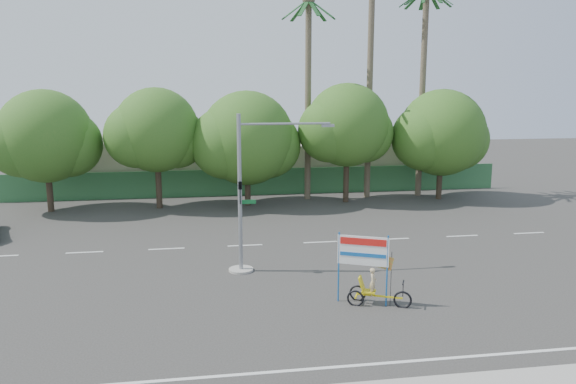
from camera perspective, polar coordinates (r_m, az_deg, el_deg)
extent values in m
plane|color=#33302D|center=(22.08, 2.59, -10.98)|extent=(120.00, 120.00, 0.00)
cube|color=#336B3D|center=(42.40, -3.17, 1.03)|extent=(38.00, 0.08, 2.00)
cube|color=#B5A78F|center=(46.87, -16.02, 2.80)|extent=(12.00, 8.00, 4.00)
cube|color=#B5A78F|center=(48.08, 5.81, 3.12)|extent=(14.00, 8.00, 3.60)
cylinder|color=#473828|center=(39.86, -23.10, 0.65)|extent=(0.40, 0.40, 3.52)
sphere|color=#265F1B|center=(39.47, -23.44, 5.23)|extent=(6.00, 6.00, 6.00)
sphere|color=#265F1B|center=(39.50, -21.37, 4.56)|extent=(4.32, 4.32, 4.32)
sphere|color=#265F1B|center=(39.62, -25.39, 4.63)|extent=(4.56, 4.56, 4.56)
cylinder|color=#473828|center=(38.71, -13.02, 1.13)|extent=(0.40, 0.40, 3.74)
sphere|color=#265F1B|center=(38.30, -13.24, 6.15)|extent=(5.60, 5.60, 5.60)
sphere|color=#265F1B|center=(38.58, -11.29, 5.37)|extent=(4.03, 4.03, 4.03)
sphere|color=#265F1B|center=(38.20, -15.13, 5.54)|extent=(4.26, 4.26, 4.26)
cylinder|color=#473828|center=(38.77, -4.13, 1.07)|extent=(0.40, 0.40, 3.30)
sphere|color=#265F1B|center=(38.38, -4.19, 5.49)|extent=(6.40, 6.40, 6.40)
sphere|color=#265F1B|center=(38.87, -2.09, 4.80)|extent=(4.61, 4.61, 4.61)
sphere|color=#265F1B|center=(38.07, -6.32, 4.95)|extent=(4.86, 4.86, 4.86)
cylinder|color=#473828|center=(39.90, 5.93, 1.73)|extent=(0.40, 0.40, 3.87)
sphere|color=#265F1B|center=(39.50, 6.03, 6.78)|extent=(5.80, 5.80, 5.80)
sphere|color=#265F1B|center=(40.19, 7.72, 5.93)|extent=(4.18, 4.18, 4.18)
sphere|color=#265F1B|center=(38.97, 4.25, 6.24)|extent=(4.41, 4.41, 4.41)
cylinder|color=#473828|center=(42.26, 15.15, 1.62)|extent=(0.40, 0.40, 3.43)
sphere|color=#265F1B|center=(41.90, 15.36, 5.84)|extent=(6.20, 6.20, 6.20)
sphere|color=#265F1B|center=(42.80, 16.87, 5.12)|extent=(4.46, 4.46, 4.46)
sphere|color=#265F1B|center=(41.14, 13.70, 5.39)|extent=(4.71, 4.71, 4.71)
cylinder|color=#70604C|center=(41.40, 8.30, 11.13)|extent=(0.44, 0.44, 17.00)
cylinder|color=#70604C|center=(42.75, 13.47, 9.59)|extent=(0.44, 0.44, 15.00)
cylinder|color=#70604C|center=(40.33, 2.05, 9.11)|extent=(0.44, 0.44, 14.00)
cube|color=#1C4C21|center=(40.83, 3.47, 18.04)|extent=(1.91, 0.28, 1.36)
cube|color=#1C4C21|center=(41.37, 2.97, 17.95)|extent=(1.65, 1.44, 1.36)
cube|color=#1C4C21|center=(41.57, 2.09, 17.92)|extent=(0.61, 1.93, 1.36)
cube|color=#1C4C21|center=(41.35, 1.21, 17.96)|extent=(1.20, 1.80, 1.36)
cube|color=#1C4C21|center=(40.80, 0.74, 18.06)|extent=(1.89, 0.92, 1.36)
cube|color=#1C4C21|center=(40.17, 0.90, 18.18)|extent=(1.89, 0.92, 1.36)
cube|color=#1C4C21|center=(39.76, 1.64, 18.25)|extent=(1.20, 1.80, 1.36)
cube|color=#1C4C21|center=(39.77, 2.62, 18.24)|extent=(0.61, 1.93, 1.36)
cube|color=#1C4C21|center=(40.19, 3.35, 18.15)|extent=(1.65, 1.44, 1.36)
cylinder|color=gray|center=(25.48, -4.79, -7.87)|extent=(1.10, 1.10, 0.10)
cylinder|color=gray|center=(24.59, -4.92, -0.23)|extent=(0.18, 0.18, 7.00)
cylinder|color=gray|center=(24.41, -0.31, 6.95)|extent=(4.00, 0.10, 0.10)
cube|color=gray|center=(24.77, 4.07, 6.75)|extent=(0.55, 0.20, 0.12)
imported|color=black|center=(24.36, -4.88, -0.10)|extent=(0.16, 0.20, 1.00)
cube|color=#14662D|center=(24.69, -4.09, -1.00)|extent=(0.70, 0.04, 0.18)
torus|color=black|center=(21.74, 11.57, -10.69)|extent=(0.66, 0.36, 0.69)
torus|color=black|center=(22.18, 7.09, -10.16)|extent=(0.62, 0.34, 0.64)
torus|color=black|center=(21.66, 6.86, -10.69)|extent=(0.62, 0.34, 0.64)
cube|color=gold|center=(21.79, 9.27, -10.39)|extent=(1.60, 0.78, 0.06)
cube|color=gold|center=(21.91, 6.98, -10.37)|extent=(0.31, 0.58, 0.05)
cube|color=gold|center=(21.78, 8.20, -9.96)|extent=(0.64, 0.60, 0.06)
cube|color=gold|center=(21.72, 7.49, -9.21)|extent=(0.39, 0.48, 0.55)
cylinder|color=black|center=(21.60, 11.61, -9.68)|extent=(0.04, 0.04, 0.56)
cube|color=black|center=(21.50, 11.63, -9.00)|extent=(0.23, 0.43, 0.04)
imported|color=#CCB284|center=(21.63, 8.63, -9.03)|extent=(0.41, 0.47, 1.10)
cylinder|color=#1860B5|center=(21.66, 5.17, -7.58)|extent=(0.08, 0.08, 2.75)
cylinder|color=#1860B5|center=(21.42, 10.03, -7.92)|extent=(0.08, 0.08, 2.75)
cube|color=white|center=(21.31, 7.63, -5.94)|extent=(1.78, 0.85, 1.12)
cube|color=red|center=(21.17, 7.64, -5.05)|extent=(1.58, 0.74, 0.26)
cube|color=#1860B5|center=(21.32, 7.61, -6.36)|extent=(1.58, 0.74, 0.14)
cylinder|color=black|center=(21.51, 10.41, -8.72)|extent=(0.03, 0.03, 2.14)
cube|color=red|center=(21.33, 9.52, -6.98)|extent=(0.83, 0.40, 0.67)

